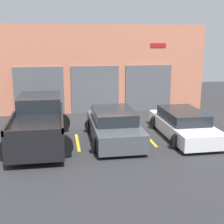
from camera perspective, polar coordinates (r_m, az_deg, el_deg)
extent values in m
plane|color=#2D2D30|center=(15.02, -0.99, -2.71)|extent=(28.00, 28.00, 0.00)
cube|color=#D17A5B|center=(17.79, -2.61, 7.83)|extent=(12.36, 0.60, 4.89)
cube|color=#595B60|center=(17.51, -13.18, 3.70)|extent=(2.68, 0.08, 2.66)
cube|color=#595B60|center=(17.57, -3.09, 4.07)|extent=(2.68, 0.08, 2.66)
cube|color=#595B60|center=(18.17, 6.63, 4.31)|extent=(2.68, 0.08, 2.66)
cube|color=#B21E19|center=(18.11, 8.45, 12.01)|extent=(0.90, 0.03, 0.22)
cube|color=black|center=(12.72, -13.24, -2.77)|extent=(1.93, 5.15, 0.94)
cube|color=#1E2328|center=(13.92, -13.06, 1.84)|extent=(1.78, 2.32, 0.58)
cube|color=black|center=(11.57, -18.30, -1.83)|extent=(0.08, 2.83, 0.18)
cube|color=black|center=(11.42, -9.10, -1.50)|extent=(0.08, 2.83, 0.18)
cube|color=black|center=(10.14, -14.25, -3.67)|extent=(1.93, 0.08, 0.18)
cylinder|color=black|center=(14.41, -16.20, -2.20)|extent=(0.85, 0.22, 0.85)
cylinder|color=black|center=(14.30, -9.38, -1.96)|extent=(0.85, 0.22, 0.85)
cylinder|color=black|center=(11.39, -17.96, -6.47)|extent=(0.85, 0.22, 0.85)
cylinder|color=black|center=(11.25, -9.27, -6.21)|extent=(0.85, 0.22, 0.85)
cube|color=white|center=(13.77, 12.91, -2.75)|extent=(1.74, 4.56, 0.56)
cube|color=#1E2328|center=(13.74, 12.84, -0.59)|extent=(1.53, 2.51, 0.45)
cylinder|color=black|center=(14.82, 8.12, -1.85)|extent=(0.61, 0.22, 0.61)
cylinder|color=black|center=(15.34, 13.53, -1.57)|extent=(0.61, 0.22, 0.61)
cylinder|color=black|center=(12.28, 12.08, -5.25)|extent=(0.61, 0.22, 0.61)
cylinder|color=black|center=(12.90, 18.39, -4.74)|extent=(0.61, 0.22, 0.61)
cube|color=#474C51|center=(12.93, 0.37, -3.17)|extent=(1.83, 4.33, 0.69)
cube|color=#1E2328|center=(12.88, 0.29, -0.58)|extent=(1.61, 2.38, 0.46)
cylinder|color=black|center=(14.15, -3.78, -2.47)|extent=(0.61, 0.22, 0.61)
cylinder|color=black|center=(14.39, 2.60, -2.18)|extent=(0.61, 0.22, 0.61)
cylinder|color=black|center=(11.60, -2.42, -6.05)|extent=(0.61, 0.22, 0.61)
cylinder|color=black|center=(11.89, 5.31, -5.61)|extent=(0.61, 0.22, 0.61)
cube|color=gold|center=(13.12, -19.72, -5.92)|extent=(0.12, 2.20, 0.01)
cube|color=gold|center=(12.91, -6.31, -5.50)|extent=(0.12, 2.20, 0.01)
cube|color=gold|center=(13.40, 6.79, -4.80)|extent=(0.12, 2.20, 0.01)
cube|color=gold|center=(14.52, 18.39, -3.97)|extent=(0.12, 2.20, 0.01)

